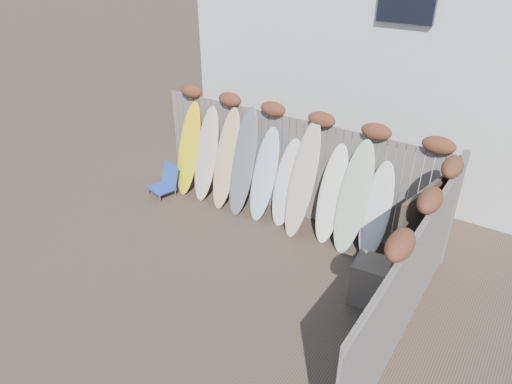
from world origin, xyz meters
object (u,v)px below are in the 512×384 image
Objects in this scene: lattice_panel at (415,246)px; wooden_crate at (373,282)px; beach_chair at (166,181)px; surfboard_0 at (189,149)px.

wooden_crate is at bearing -127.93° from lattice_panel.
wooden_crate is (4.92, -0.67, 0.05)m from beach_chair.
beach_chair is at bearing -123.23° from surfboard_0.
beach_chair is 0.86m from surfboard_0.
lattice_panel is 0.97× the size of surfboard_0.
surfboard_0 is at bearing 56.94° from beach_chair.
surfboard_0 reaches higher than wooden_crate.
lattice_panel reaches higher than wooden_crate.
lattice_panel is (0.42, 0.37, 0.62)m from wooden_crate.
beach_chair is 0.94× the size of wooden_crate.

